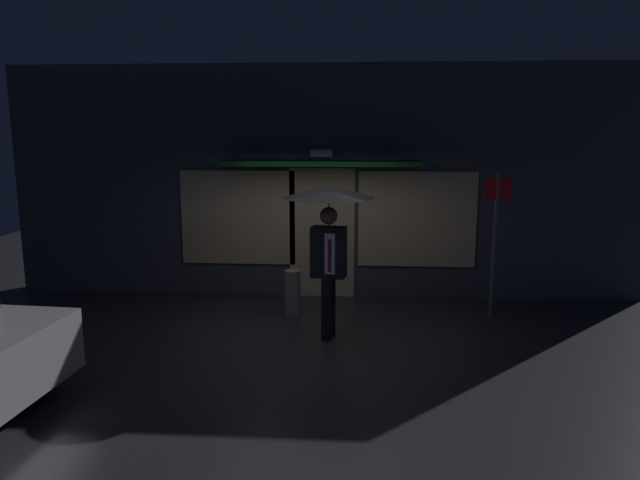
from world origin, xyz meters
TOP-DOWN VIEW (x-y plane):
  - ground_plane at (0.00, 0.00)m, footprint 18.00×18.00m
  - building_facade at (0.00, 2.34)m, footprint 10.67×1.00m
  - person_with_umbrella at (0.23, 0.10)m, footprint 1.22×1.22m
  - street_sign_post at (2.66, 1.16)m, footprint 0.40×0.07m
  - sidewalk_bollard at (-0.38, 1.11)m, footprint 0.25×0.25m

SIDE VIEW (x-z plane):
  - ground_plane at x=0.00m, z-range 0.00..0.00m
  - sidewalk_bollard at x=-0.38m, z-range 0.00..0.70m
  - street_sign_post at x=2.66m, z-range 0.16..2.39m
  - person_with_umbrella at x=0.23m, z-range 0.63..2.74m
  - building_facade at x=0.00m, z-range -0.01..3.88m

